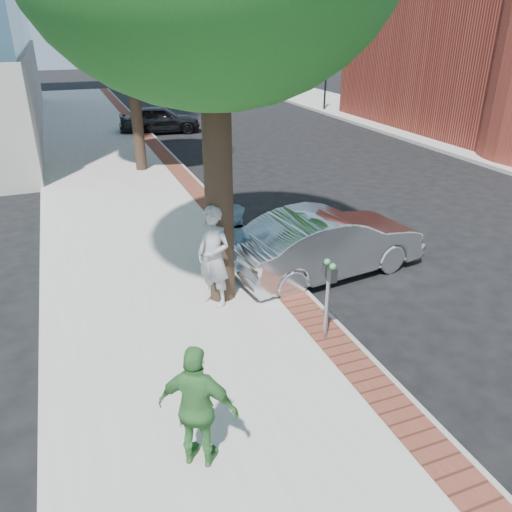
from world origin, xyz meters
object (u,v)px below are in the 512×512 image
parking_meter (328,284)px  person_green (198,408)px  bg_car (160,119)px  person_gray (214,256)px  person_officer (235,242)px  sedan_silver (327,243)px

parking_meter → person_green: (-2.70, -1.79, -0.22)m
bg_car → parking_meter: bearing=-177.0°
person_gray → bg_car: 17.61m
person_officer → sedan_silver: bearing=-131.7°
sedan_silver → person_officer: bearing=76.3°
person_officer → bg_car: size_ratio=0.41×
person_officer → bg_car: 16.67m
person_officer → person_green: bearing=120.4°
parking_meter → person_green: size_ratio=0.88×
person_green → person_gray: bearing=-75.1°
person_green → bg_car: size_ratio=0.42×
parking_meter → sedan_silver: 2.84m
parking_meter → sedan_silver: parking_meter is taller
person_gray → person_officer: size_ratio=1.20×
person_green → parking_meter: bearing=-111.8°
person_green → bg_car: bearing=-65.4°
person_green → sedan_silver: 5.88m
parking_meter → person_green: person_green is taller
person_gray → sedan_silver: 2.86m
parking_meter → person_gray: 2.31m
person_officer → sedan_silver: person_officer is taller
parking_meter → person_green: 3.25m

